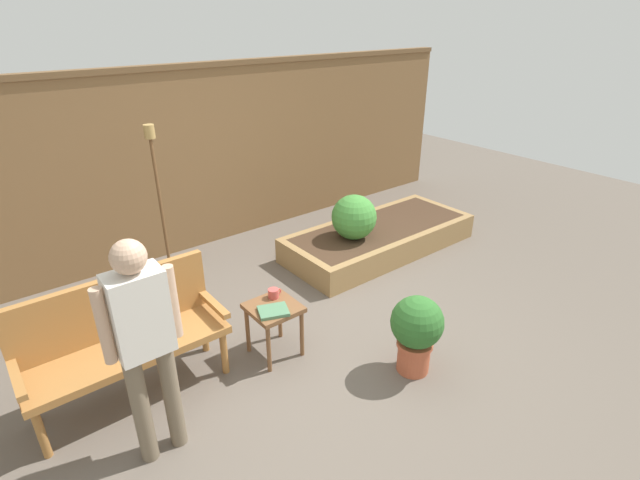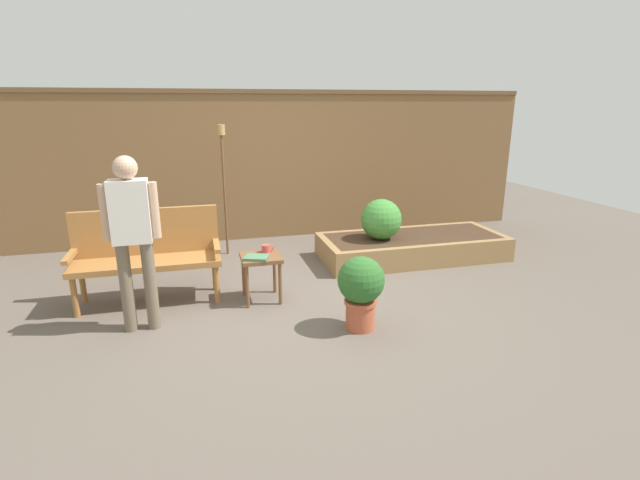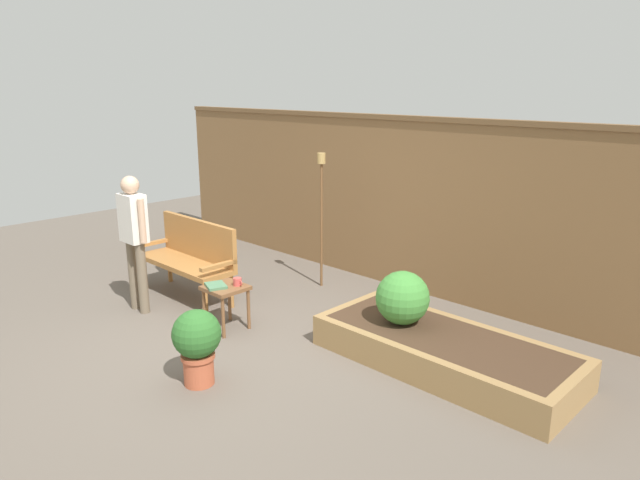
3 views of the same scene
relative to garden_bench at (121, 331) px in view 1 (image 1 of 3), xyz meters
name	(u,v)px [view 1 (image 1 of 3)]	position (x,y,z in m)	size (l,w,h in m)	color
ground_plane	(321,348)	(1.45, -0.53, -0.54)	(14.00, 14.00, 0.00)	#60564C
fence_back	(182,161)	(1.45, 2.07, 0.55)	(8.40, 0.14, 2.16)	brown
garden_bench	(121,331)	(0.00, 0.00, 0.00)	(1.44, 0.48, 0.94)	#A87038
side_table	(274,314)	(1.11, -0.32, -0.15)	(0.40, 0.40, 0.48)	brown
cup_on_table	(274,293)	(1.19, -0.22, -0.02)	(0.12, 0.09, 0.08)	#CC4C47
book_on_table	(273,311)	(1.06, -0.41, -0.05)	(0.23, 0.19, 0.03)	#4C7A56
potted_boxwood	(416,329)	(1.88, -1.20, -0.14)	(0.42, 0.42, 0.68)	#B75638
raised_planter_bed	(379,238)	(3.23, 0.55, -0.39)	(2.40, 1.00, 0.30)	#997547
shrub_near_bench	(354,217)	(2.77, 0.52, 0.01)	(0.51, 0.51, 0.51)	brown
tiki_torch	(157,180)	(0.89, 1.36, 0.63)	(0.10, 0.10, 1.71)	brown
person_by_bench	(144,336)	(-0.03, -0.70, 0.39)	(0.47, 0.20, 1.56)	#70604C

